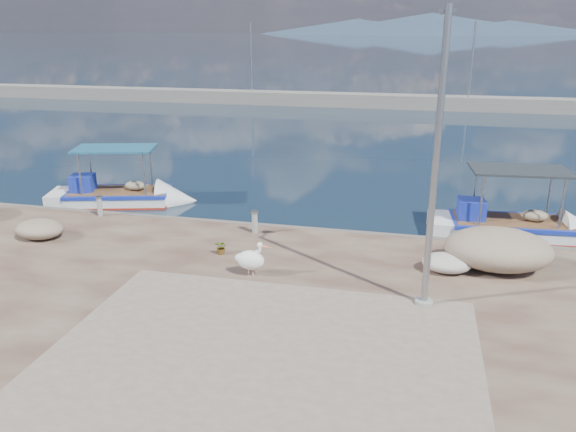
% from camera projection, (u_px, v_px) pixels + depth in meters
% --- Properties ---
extents(ground, '(1400.00, 1400.00, 0.00)m').
position_uv_depth(ground, '(255.00, 307.00, 14.82)').
color(ground, '#162635').
rests_on(ground, ground).
extents(quay_patch, '(9.00, 7.00, 0.01)m').
position_uv_depth(quay_patch, '(261.00, 357.00, 11.68)').
color(quay_patch, gray).
rests_on(quay_patch, quay).
extents(breakwater, '(120.00, 2.20, 7.50)m').
position_uv_depth(breakwater, '(377.00, 101.00, 51.55)').
color(breakwater, gray).
rests_on(breakwater, ground).
extents(mountains, '(370.00, 280.00, 22.00)m').
position_uv_depth(mountains, '(426.00, 25.00, 610.78)').
color(mountains, '#28384C').
rests_on(mountains, ground).
extents(boat_left, '(6.07, 3.34, 2.78)m').
position_uv_depth(boat_left, '(118.00, 198.00, 23.49)').
color(boat_left, white).
rests_on(boat_left, ground).
extents(boat_right, '(6.00, 2.37, 2.83)m').
position_uv_depth(boat_right, '(510.00, 229.00, 19.88)').
color(boat_right, white).
rests_on(boat_right, ground).
extents(pelican, '(1.03, 0.49, 1.01)m').
position_uv_depth(pelican, '(251.00, 260.00, 15.38)').
color(pelican, tan).
rests_on(pelican, quay).
extents(lamp_post, '(0.44, 0.96, 7.00)m').
position_uv_depth(lamp_post, '(435.00, 175.00, 12.91)').
color(lamp_post, gray).
rests_on(lamp_post, quay).
extents(bollard_near, '(0.26, 0.26, 0.78)m').
position_uv_depth(bollard_near, '(255.00, 221.00, 18.62)').
color(bollard_near, gray).
rests_on(bollard_near, quay).
extents(bollard_far, '(0.24, 0.24, 0.74)m').
position_uv_depth(bollard_far, '(99.00, 205.00, 20.33)').
color(bollard_far, gray).
rests_on(bollard_far, quay).
extents(potted_plant, '(0.50, 0.47, 0.44)m').
position_uv_depth(potted_plant, '(221.00, 247.00, 16.92)').
color(potted_plant, '#33722D').
rests_on(potted_plant, quay).
extents(net_pile_c, '(2.97, 2.12, 1.17)m').
position_uv_depth(net_pile_c, '(498.00, 249.00, 15.81)').
color(net_pile_c, tan).
rests_on(net_pile_c, quay).
extents(net_pile_d, '(1.37, 1.03, 0.52)m').
position_uv_depth(net_pile_d, '(447.00, 263.00, 15.72)').
color(net_pile_d, beige).
rests_on(net_pile_d, quay).
extents(net_pile_b, '(1.58, 1.23, 0.61)m').
position_uv_depth(net_pile_b, '(40.00, 229.00, 18.21)').
color(net_pile_b, tan).
rests_on(net_pile_b, quay).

